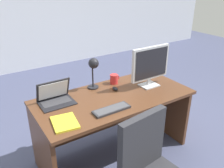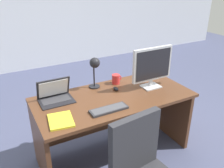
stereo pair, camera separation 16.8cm
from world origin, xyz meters
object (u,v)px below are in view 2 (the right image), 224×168
at_px(laptop, 55,93).
at_px(desk_lamp, 95,67).
at_px(mouse, 116,89).
at_px(coffee_mug, 116,79).
at_px(keyboard, 109,109).
at_px(book, 61,120).
at_px(desk, 111,113).
at_px(monitor, 152,66).

distance_m(laptop, desk_lamp, 0.50).
bearing_deg(mouse, coffee_mug, 60.28).
height_order(keyboard, book, keyboard).
height_order(keyboard, coffee_mug, coffee_mug).
bearing_deg(mouse, desk, -146.10).
xyz_separation_m(laptop, book, (-0.07, -0.40, -0.06)).
distance_m(monitor, laptop, 1.04).
bearing_deg(book, monitor, 9.86).
xyz_separation_m(monitor, book, (-1.08, -0.19, -0.24)).
bearing_deg(laptop, book, -99.82).
distance_m(desk, monitor, 0.66).
height_order(laptop, book, laptop).
distance_m(monitor, keyboard, 0.72).
bearing_deg(coffee_mug, keyboard, -125.42).
bearing_deg(laptop, monitor, -11.89).
xyz_separation_m(mouse, desk_lamp, (-0.17, 0.16, 0.23)).
bearing_deg(coffee_mug, desk_lamp, 179.26).
bearing_deg(monitor, desk, 173.40).
xyz_separation_m(desk, monitor, (0.46, -0.05, 0.47)).
bearing_deg(desk_lamp, coffee_mug, -0.74).
relative_size(book, coffee_mug, 2.38).
xyz_separation_m(desk, desk_lamp, (-0.08, 0.21, 0.47)).
bearing_deg(desk_lamp, book, -139.36).
height_order(laptop, desk_lamp, desk_lamp).
distance_m(book, coffee_mug, 0.91).
xyz_separation_m(keyboard, coffee_mug, (0.35, 0.49, 0.04)).
xyz_separation_m(monitor, desk_lamp, (-0.55, 0.27, -0.00)).
bearing_deg(monitor, coffee_mug, 137.82).
height_order(desk_lamp, coffee_mug, desk_lamp).
relative_size(desk, book, 5.73).
distance_m(desk_lamp, book, 0.74).
height_order(monitor, coffee_mug, monitor).
relative_size(desk, laptop, 4.96).
xyz_separation_m(desk_lamp, coffee_mug, (0.26, -0.00, -0.19)).
bearing_deg(book, laptop, 80.18).
bearing_deg(desk, mouse, 33.90).
bearing_deg(desk_lamp, monitor, -26.02).
height_order(desk, book, book).
xyz_separation_m(mouse, book, (-0.70, -0.30, -0.01)).
xyz_separation_m(desk, coffee_mug, (0.17, 0.21, 0.28)).
bearing_deg(keyboard, book, 175.32).
relative_size(laptop, coffee_mug, 2.75).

